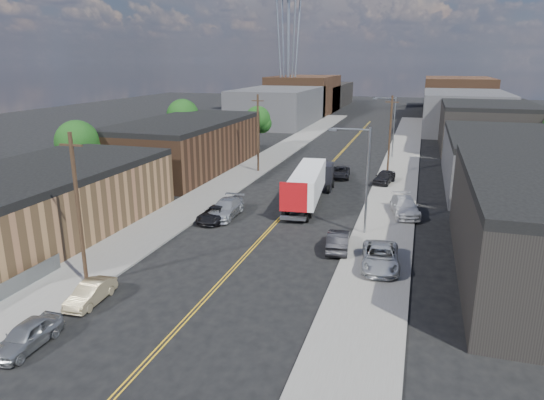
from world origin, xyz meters
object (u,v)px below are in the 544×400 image
Objects in this scene: semi_truck at (311,182)px; car_right_lot_c at (384,177)px; car_left_b at (91,293)px; car_right_lot_b at (405,207)px; car_right_lot_a at (380,257)px; car_left_d at (226,208)px; car_left_c at (215,214)px; car_ahead_truck at (341,172)px; car_left_a at (27,335)px; car_right_oncoming at (338,241)px.

car_right_lot_c is at bearing 50.31° from semi_truck.
car_left_b is (-7.91, -25.03, -1.53)m from semi_truck.
semi_truck is at bearing 156.84° from car_right_lot_b.
car_right_lot_a is 12.98m from car_right_lot_b.
car_left_d is (1.36, 18.00, 0.18)m from car_left_b.
car_left_c is at bearing -109.51° from car_left_d.
semi_truck is 3.14× the size of car_left_c.
car_right_lot_a reaches higher than car_left_d.
semi_truck is 11.99m from car_ahead_truck.
semi_truck is 3.09× the size of car_ahead_truck.
car_left_d is at bearing 146.89° from car_right_lot_a.
car_left_a is (-7.95, -30.02, -1.48)m from semi_truck.
semi_truck reaches higher than car_right_oncoming.
car_right_lot_a reaches higher than car_left_c.
car_ahead_truck is at bearing 172.67° from car_right_lot_c.
car_right_lot_b is (16.00, 5.06, 0.14)m from car_left_d.
semi_truck reaches higher than car_left_b.
car_right_oncoming is 1.04× the size of car_right_lot_c.
car_left_d is at bearing 72.18° from car_left_c.
semi_truck reaches higher than car_right_lot_c.
car_left_b is at bearing -110.01° from car_ahead_truck.
car_right_lot_b is (16.47, 6.52, 0.30)m from car_left_c.
car_right_lot_b is at bearing 79.79° from car_right_lot_a.
car_left_a is 21.99m from car_right_oncoming.
car_right_lot_c is at bearing 53.51° from car_left_c.
car_ahead_truck is (9.05, 36.87, 0.03)m from car_left_b.
car_right_lot_c is 5.84m from car_ahead_truck.
car_right_lot_b is at bearing 49.96° from car_left_b.
car_ahead_truck is (9.09, 41.86, -0.03)m from car_left_a.
car_right_lot_b reaches higher than car_left_a.
car_left_b is 28.86m from car_right_lot_b.
car_right_oncoming is 0.84× the size of car_right_lot_a.
semi_truck reaches higher than car_left_a.
car_left_a is 0.85× the size of car_ahead_truck.
semi_truck is 9.73m from car_right_lot_b.
car_right_lot_c reaches higher than car_right_oncoming.
car_left_d is at bearing -173.84° from car_right_lot_b.
car_left_c is at bearing -114.71° from car_right_lot_c.
car_right_lot_b reaches higher than car_ahead_truck.
car_left_d is at bearing 82.61° from car_left_b.
car_left_c is 22.93m from car_right_lot_c.
car_left_b is 0.87× the size of car_right_lot_c.
car_left_d is 16.78m from car_right_lot_b.
car_right_lot_c reaches higher than car_ahead_truck.
car_right_lot_a is at bearing -81.20° from car_ahead_truck.
car_right_lot_b is (17.36, 23.06, 0.32)m from car_left_b.
semi_truck is at bearing 50.50° from car_left_c.
car_left_a is at bearing -95.06° from car_left_d.
semi_truck is 31.09m from car_left_a.
car_left_a is at bearing -93.57° from car_left_b.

